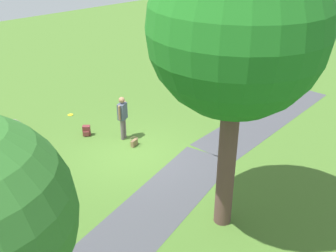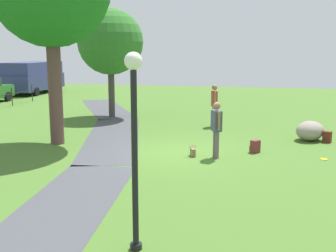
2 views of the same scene
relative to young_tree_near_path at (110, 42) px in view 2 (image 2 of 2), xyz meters
The scene contains 14 objects.
ground_plane 8.54m from the young_tree_near_path, 144.37° to the right, with size 48.00×48.00×0.00m, color #446927.
footpath_segment_near 13.23m from the young_tree_near_path, 165.38° to the right, with size 8.16×2.75×0.01m.
footpath_segment_mid 5.98m from the young_tree_near_path, 159.73° to the right, with size 8.21×4.04×0.01m.
footpath_segment_far 4.75m from the young_tree_near_path, 26.42° to the left, with size 7.90×5.55×0.01m.
young_tree_near_path is the anchor object (origin of this frame).
lamp_post 13.99m from the young_tree_near_path, 158.49° to the right, with size 0.28×0.28×3.20m.
lawn_boulder 10.01m from the young_tree_near_path, 112.07° to the right, with size 1.47×1.38×0.70m.
woman_with_handbag 9.24m from the young_tree_near_path, 139.58° to the right, with size 0.48×0.37×1.69m.
man_near_boulder 5.90m from the young_tree_near_path, 106.57° to the right, with size 0.51×0.31×1.78m.
handbag_on_grass 9.06m from the young_tree_near_path, 143.05° to the right, with size 0.35×0.35×0.31m.
backpack_by_boulder 10.64m from the young_tree_near_path, 112.10° to the right, with size 0.34×0.34×0.40m.
spare_backpack_on_lawn 9.64m from the young_tree_near_path, 130.24° to the right, with size 0.35×0.35×0.40m.
frisbee_on_grass 11.47m from the young_tree_near_path, 125.12° to the right, with size 0.23×0.23×0.02m.
delivery_van 13.46m from the young_tree_near_path, 45.93° to the left, with size 5.57×2.65×2.30m.
Camera 2 is at (-12.80, -2.48, 3.24)m, focal length 44.96 mm.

